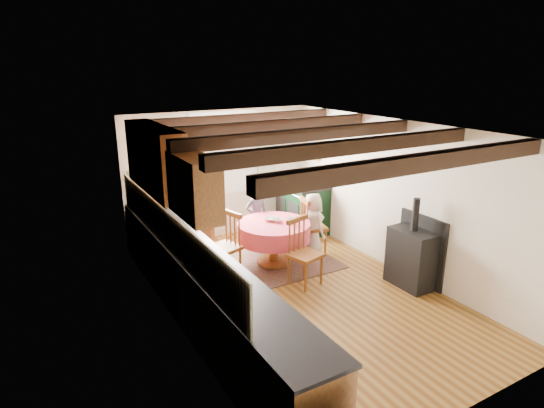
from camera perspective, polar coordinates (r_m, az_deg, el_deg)
floor at (r=6.79m, az=3.44°, el=-11.06°), size 3.60×5.50×0.00m
ceiling at (r=6.04m, az=3.85°, el=9.42°), size 3.60×5.50×0.00m
wall_back at (r=8.65m, az=-6.48°, el=3.63°), size 3.60×0.00×2.40m
wall_front at (r=4.48m, az=23.78°, el=-11.10°), size 3.60×0.00×2.40m
wall_left at (r=5.58m, az=-12.03°, el=-4.35°), size 0.00×5.50×2.40m
wall_right at (r=7.42m, az=15.30°, el=0.84°), size 0.00×5.50×2.40m
beam_a at (r=4.55m, az=17.96°, el=4.91°), size 3.60×0.16×0.16m
beam_b at (r=5.26m, az=9.92°, el=7.06°), size 3.60×0.16×0.16m
beam_c at (r=6.05m, az=3.83°, el=8.58°), size 3.60×0.16×0.16m
beam_d at (r=6.90m, az=-0.84°, el=9.68°), size 3.60×0.16×0.16m
beam_e at (r=7.78m, az=-4.49°, el=10.49°), size 3.60×0.16×0.16m
splash_left at (r=5.85m, az=-12.78°, el=-3.37°), size 0.02×4.50×0.55m
splash_back at (r=8.30m, az=-12.76°, el=2.73°), size 1.40×0.02×0.55m
base_cabinet_left at (r=5.98m, az=-8.81°, el=-10.65°), size 0.60×5.30×0.88m
base_cabinet_back at (r=8.25m, az=-12.15°, el=-2.85°), size 1.30×0.60×0.88m
worktop_left at (r=5.79m, az=-8.83°, el=-6.57°), size 0.64×5.30×0.04m
worktop_back at (r=8.08m, az=-12.31°, el=0.17°), size 1.30×0.64×0.04m
wall_cabinet_glass at (r=6.53m, az=-14.37°, el=5.50°), size 0.34×1.80×0.90m
wall_cabinet_solid at (r=5.14m, az=-9.66°, el=2.15°), size 0.34×0.90×0.70m
window_frame at (r=8.59m, az=-5.92°, el=6.29°), size 1.34×0.03×1.54m
window_pane at (r=8.59m, az=-5.93°, el=6.29°), size 1.20×0.01×1.40m
curtain_left at (r=8.32m, az=-10.91°, el=2.17°), size 0.35×0.10×2.10m
curtain_right at (r=8.99m, az=-0.65°, el=3.62°), size 0.35×0.10×2.10m
curtain_rod at (r=8.42m, az=-5.80°, el=10.21°), size 2.00×0.03×0.03m
wall_picture at (r=9.01m, az=5.03°, el=7.47°), size 0.04×0.50×0.60m
wall_plate at (r=8.98m, az=-0.32°, el=7.50°), size 0.30×0.02×0.30m
rug at (r=7.72m, az=0.20°, el=-7.35°), size 1.97×1.53×0.01m
dining_table at (r=7.58m, az=0.21°, el=-4.92°), size 1.19×1.19×0.72m
chair_near at (r=6.85m, az=4.18°, el=-6.05°), size 0.55×0.56×1.03m
chair_left at (r=7.14m, az=-5.97°, el=-5.13°), size 0.56×0.54×1.03m
chair_right at (r=8.03m, az=5.17°, el=-2.61°), size 0.53×0.52×1.00m
aga_range at (r=9.04m, az=3.69°, el=-0.38°), size 0.68×1.06×0.97m
cast_iron_stove at (r=7.05m, az=17.10°, el=-4.65°), size 0.41×0.68×1.36m
child_far at (r=8.20m, az=-1.93°, el=-1.53°), size 0.44×0.30×1.16m
child_right at (r=7.92m, az=5.10°, el=-2.52°), size 0.36×0.54×1.10m
bowl_a at (r=7.55m, az=-0.20°, el=-1.87°), size 0.30×0.30×0.05m
bowl_b at (r=7.49m, az=0.64°, el=-2.01°), size 0.22×0.22×0.05m
cup at (r=7.40m, az=2.33°, el=-2.06°), size 0.14×0.14×0.10m
canister_tall at (r=7.94m, az=-13.84°, el=0.74°), size 0.13×0.13×0.22m
canister_wide at (r=8.07m, az=-12.60°, el=1.01°), size 0.18×0.18×0.20m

